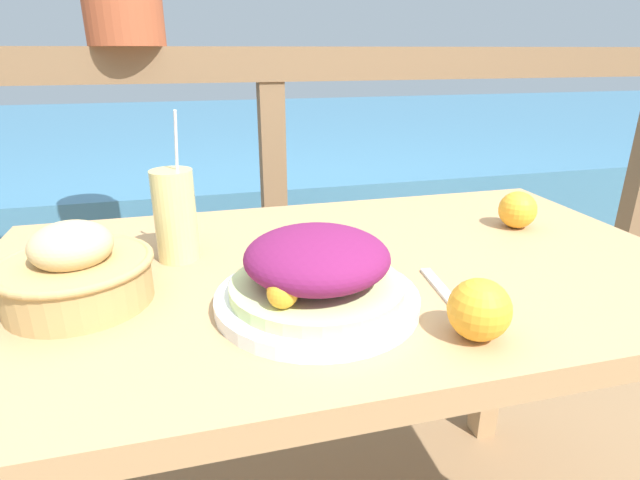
% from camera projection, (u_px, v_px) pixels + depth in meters
% --- Properties ---
extents(patio_table, '(1.20, 0.71, 0.73)m').
position_uv_depth(patio_table, '(339.00, 316.00, 0.89)').
color(patio_table, tan).
rests_on(patio_table, ground_plane).
extents(railing_fence, '(2.80, 0.08, 1.08)m').
position_uv_depth(railing_fence, '(272.00, 146.00, 1.45)').
color(railing_fence, brown).
rests_on(railing_fence, ground_plane).
extents(sea_backdrop, '(12.00, 4.00, 0.54)m').
position_uv_depth(sea_backdrop, '(222.00, 159.00, 3.91)').
color(sea_backdrop, teal).
rests_on(sea_backdrop, ground_plane).
extents(salad_plate, '(0.29, 0.29, 0.11)m').
position_uv_depth(salad_plate, '(317.00, 275.00, 0.69)').
color(salad_plate, white).
rests_on(salad_plate, patio_table).
extents(drink_glass, '(0.07, 0.07, 0.25)m').
position_uv_depth(drink_glass, '(175.00, 215.00, 0.84)').
color(drink_glass, '#DBCC7F').
rests_on(drink_glass, patio_table).
extents(bread_basket, '(0.21, 0.21, 0.12)m').
position_uv_depth(bread_basket, '(76.00, 272.00, 0.70)').
color(bread_basket, tan).
rests_on(bread_basket, patio_table).
extents(fork, '(0.03, 0.18, 0.00)m').
position_uv_depth(fork, '(446.00, 294.00, 0.74)').
color(fork, silver).
rests_on(fork, patio_table).
extents(orange_near_basket, '(0.07, 0.07, 0.07)m').
position_uv_depth(orange_near_basket, '(518.00, 210.00, 1.01)').
color(orange_near_basket, '#F9A328').
rests_on(orange_near_basket, patio_table).
extents(orange_near_glass, '(0.08, 0.08, 0.08)m').
position_uv_depth(orange_near_glass, '(479.00, 310.00, 0.62)').
color(orange_near_glass, '#F9A328').
rests_on(orange_near_glass, patio_table).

